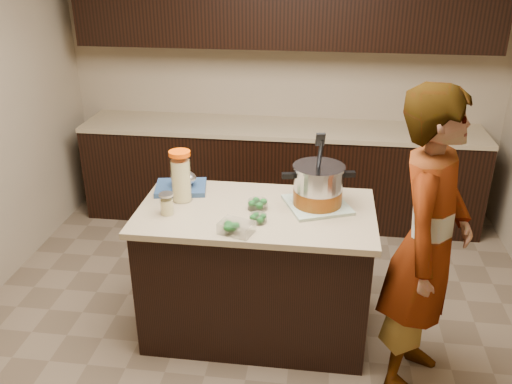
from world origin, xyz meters
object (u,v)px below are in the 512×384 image
Objects in this scene: island at (256,271)px; stock_pot at (318,188)px; person at (427,247)px; lemonade_pitcher at (181,178)px.

stock_pot is (0.37, 0.10, 0.57)m from island.
stock_pot is 0.25× the size of person.
lemonade_pitcher reaches higher than island.
person is (0.61, -0.41, -0.13)m from stock_pot.
island is 1.12m from person.
stock_pot reaches higher than island.
stock_pot is at bearing 1.34° from lemonade_pitcher.
stock_pot is at bearing 14.79° from island.
island is 0.78m from lemonade_pitcher.
stock_pot is at bearing 78.15° from person.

